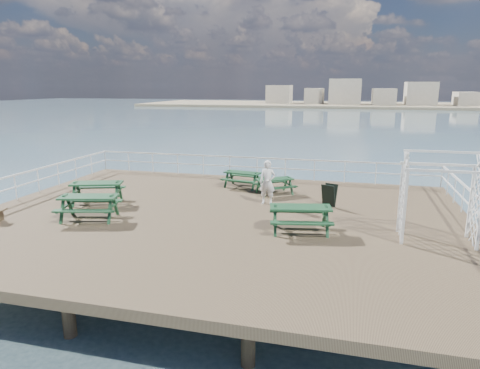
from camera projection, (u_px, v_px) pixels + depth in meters
The scene contains 11 objects.
ground at pixel (217, 219), 15.86m from camera, with size 18.00×14.00×0.30m, color brown.
sea_backdrop at pixel (378, 102), 139.27m from camera, with size 300.00×300.00×9.20m.
railing at pixel (234, 178), 18.06m from camera, with size 17.77×13.76×1.10m.
picnic_table_a at pixel (97, 188), 17.35m from camera, with size 2.42×2.16×0.98m.
picnic_table_b at pixel (242, 176), 20.11m from camera, with size 1.90×1.64×0.82m.
picnic_table_c at pixel (275, 183), 18.85m from camera, with size 2.08×2.00×0.79m.
picnic_table_d at pixel (89, 202), 15.25m from camera, with size 2.35×2.07×0.98m.
picnic_table_e at pixel (300, 213), 13.96m from camera, with size 2.26×1.96×0.97m.
trellis_arbor at pixel (439, 202), 13.00m from camera, with size 2.27×1.23×2.81m.
sandwich_board at pixel (329, 195), 16.97m from camera, with size 0.66×0.59×0.90m.
person at pixel (268, 182), 17.16m from camera, with size 0.65×0.43×1.78m, color silver.
Camera 1 is at (4.62, -14.46, 4.69)m, focal length 32.00 mm.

